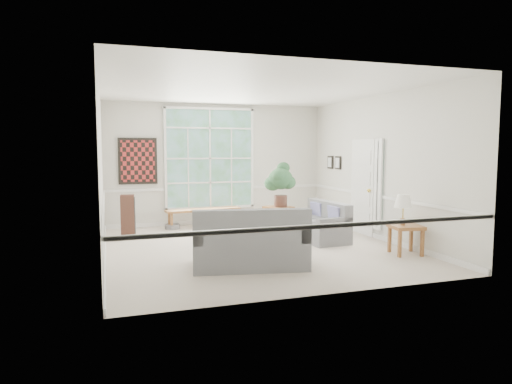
% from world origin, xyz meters
% --- Properties ---
extents(floor, '(5.50, 6.00, 0.01)m').
position_xyz_m(floor, '(0.00, 0.00, -0.01)').
color(floor, '#BFB1A3').
rests_on(floor, ground).
extents(ceiling, '(5.50, 6.00, 0.02)m').
position_xyz_m(ceiling, '(0.00, 0.00, 3.00)').
color(ceiling, white).
rests_on(ceiling, ground).
extents(wall_back, '(5.50, 0.02, 3.00)m').
position_xyz_m(wall_back, '(0.00, 3.00, 1.50)').
color(wall_back, silver).
rests_on(wall_back, ground).
extents(wall_front, '(5.50, 0.02, 3.00)m').
position_xyz_m(wall_front, '(0.00, -3.00, 1.50)').
color(wall_front, silver).
rests_on(wall_front, ground).
extents(wall_left, '(0.02, 6.00, 3.00)m').
position_xyz_m(wall_left, '(-2.75, 0.00, 1.50)').
color(wall_left, silver).
rests_on(wall_left, ground).
extents(wall_right, '(0.02, 6.00, 3.00)m').
position_xyz_m(wall_right, '(2.75, 0.00, 1.50)').
color(wall_right, silver).
rests_on(wall_right, ground).
extents(window_back, '(2.30, 0.08, 2.40)m').
position_xyz_m(window_back, '(-0.20, 2.96, 1.65)').
color(window_back, white).
rests_on(window_back, wall_back).
extents(entry_door, '(0.08, 0.90, 2.10)m').
position_xyz_m(entry_door, '(2.71, 0.60, 1.05)').
color(entry_door, white).
rests_on(entry_door, floor).
extents(door_sidelight, '(0.08, 0.26, 1.90)m').
position_xyz_m(door_sidelight, '(2.71, -0.03, 1.15)').
color(door_sidelight, white).
rests_on(door_sidelight, wall_right).
extents(wall_art, '(0.90, 0.06, 1.10)m').
position_xyz_m(wall_art, '(-1.95, 2.95, 1.60)').
color(wall_art, '#591A19').
rests_on(wall_art, wall_back).
extents(wall_frame_near, '(0.04, 0.26, 0.32)m').
position_xyz_m(wall_frame_near, '(2.71, 1.75, 1.55)').
color(wall_frame_near, black).
rests_on(wall_frame_near, wall_right).
extents(wall_frame_far, '(0.04, 0.26, 0.32)m').
position_xyz_m(wall_frame_far, '(2.71, 2.15, 1.55)').
color(wall_frame_far, black).
rests_on(wall_frame_far, wall_right).
extents(loveseat_right, '(0.87, 1.53, 0.80)m').
position_xyz_m(loveseat_right, '(1.46, 0.27, 0.40)').
color(loveseat_right, slate).
rests_on(loveseat_right, floor).
extents(loveseat_front, '(1.95, 1.26, 0.98)m').
position_xyz_m(loveseat_front, '(-0.51, -1.34, 0.49)').
color(loveseat_front, slate).
rests_on(loveseat_front, floor).
extents(coffee_table, '(1.01, 0.56, 0.38)m').
position_xyz_m(coffee_table, '(-0.30, 0.19, 0.19)').
color(coffee_table, brown).
rests_on(coffee_table, floor).
extents(pewter_bowl, '(0.41, 0.41, 0.08)m').
position_xyz_m(pewter_bowl, '(-0.33, 0.27, 0.42)').
color(pewter_bowl, '#A0A0A5').
rests_on(pewter_bowl, coffee_table).
extents(window_bench, '(1.87, 0.58, 0.43)m').
position_xyz_m(window_bench, '(-0.45, 2.65, 0.21)').
color(window_bench, brown).
rests_on(window_bench, floor).
extents(end_table, '(0.70, 0.70, 0.54)m').
position_xyz_m(end_table, '(1.15, 1.70, 0.27)').
color(end_table, brown).
rests_on(end_table, floor).
extents(houseplant, '(0.87, 0.87, 1.06)m').
position_xyz_m(houseplant, '(1.17, 1.64, 1.07)').
color(houseplant, '#2A5432').
rests_on(houseplant, end_table).
extents(side_table, '(0.61, 0.61, 0.53)m').
position_xyz_m(side_table, '(2.40, -1.40, 0.27)').
color(side_table, brown).
rests_on(side_table, floor).
extents(table_lamp, '(0.44, 0.44, 0.55)m').
position_xyz_m(table_lamp, '(2.34, -1.38, 0.81)').
color(table_lamp, white).
rests_on(table_lamp, side_table).
extents(pet_bed, '(0.45, 0.45, 0.11)m').
position_xyz_m(pet_bed, '(-1.21, 2.57, 0.06)').
color(pet_bed, slate).
rests_on(pet_bed, floor).
extents(floor_speaker, '(0.31, 0.26, 0.91)m').
position_xyz_m(floor_speaker, '(-2.26, 1.83, 0.46)').
color(floor_speaker, '#43261D').
rests_on(floor_speaker, floor).
extents(cat, '(0.41, 0.30, 0.18)m').
position_xyz_m(cat, '(1.34, 0.78, 0.50)').
color(cat, black).
rests_on(cat, loveseat_right).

